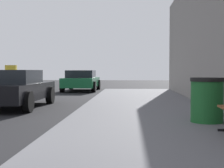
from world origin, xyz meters
TOP-DOWN VIEW (x-y plane):
  - sidewalk at (4.00, 0.00)m, footprint 4.00×32.00m
  - trash_bin at (5.13, 2.96)m, footprint 0.71×0.71m
  - car_black at (-0.46, 6.85)m, footprint 2.06×4.37m
  - car_green at (0.50, 16.34)m, footprint 2.05×4.58m

SIDE VIEW (x-z plane):
  - sidewalk at x=4.00m, z-range 0.00..0.15m
  - trash_bin at x=5.13m, z-range 0.15..1.10m
  - car_green at x=0.50m, z-range 0.01..1.28m
  - car_black at x=-0.46m, z-range -0.07..1.36m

